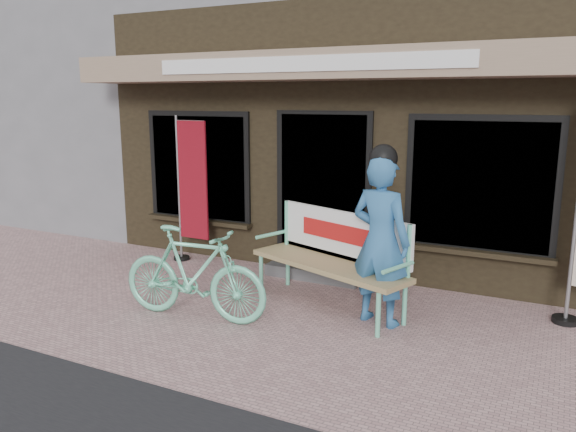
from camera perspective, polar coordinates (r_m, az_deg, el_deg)
The scene contains 8 objects.
ground at distance 6.12m, azimuth -3.94°, elevation -10.80°, with size 70.00×70.00×0.00m, color tan.
storefront at distance 10.26m, azimuth 10.43°, elevation 15.25°, with size 7.00×6.77×6.00m.
neighbor_left_near at distance 15.41m, azimuth -21.96°, elevation 14.20°, with size 10.00×7.00×6.40m, color slate.
bench at distance 6.41m, azimuth 4.72°, elevation -3.65°, with size 2.07×1.18×1.10m.
person at distance 5.92m, azimuth 9.40°, elevation -2.16°, with size 0.73×0.56×1.91m.
bicycle at distance 6.15m, azimuth -9.57°, elevation -5.76°, with size 0.48×1.70×1.02m, color #71DDB1.
nobori_red at distance 8.16m, azimuth -9.86°, elevation 2.82°, with size 0.62×0.24×2.12m.
menu_stand at distance 7.38m, azimuth 9.38°, elevation -3.02°, with size 0.46×0.25×0.93m.
Camera 1 is at (2.87, -4.86, 2.36)m, focal length 35.00 mm.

